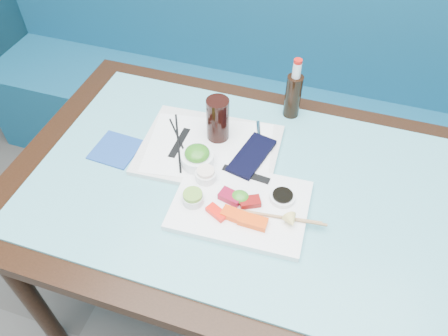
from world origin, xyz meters
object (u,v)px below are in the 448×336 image
(seaweed_bowl, at_px, (197,159))
(dining_table, at_px, (243,203))
(sashimi_plate, at_px, (240,205))
(blue_napkin, at_px, (116,149))
(serving_tray, at_px, (209,149))
(cola_bottle_body, at_px, (293,96))
(cola_glass, at_px, (218,119))
(booth_bench, at_px, (291,108))

(seaweed_bowl, bearing_deg, dining_table, -6.43)
(sashimi_plate, xyz_separation_m, blue_napkin, (-0.43, 0.09, -0.01))
(serving_tray, height_order, seaweed_bowl, seaweed_bowl)
(cola_bottle_body, height_order, blue_napkin, cola_bottle_body)
(serving_tray, distance_m, seaweed_bowl, 0.08)
(dining_table, distance_m, sashimi_plate, 0.13)
(cola_glass, bearing_deg, blue_napkin, -154.01)
(cola_glass, bearing_deg, seaweed_bowl, -98.75)
(seaweed_bowl, bearing_deg, booth_bench, 79.72)
(booth_bench, relative_size, serving_tray, 7.18)
(booth_bench, xyz_separation_m, serving_tray, (-0.14, -0.75, 0.39))
(cola_bottle_body, bearing_deg, dining_table, -100.28)
(serving_tray, bearing_deg, cola_glass, 76.23)
(sashimi_plate, relative_size, cola_bottle_body, 2.41)
(serving_tray, bearing_deg, blue_napkin, -166.38)
(cola_bottle_body, distance_m, blue_napkin, 0.59)
(cola_glass, bearing_deg, sashimi_plate, -58.47)
(sashimi_plate, distance_m, cola_glass, 0.29)
(sashimi_plate, bearing_deg, cola_bottle_body, 81.21)
(dining_table, xyz_separation_m, serving_tray, (-0.14, 0.09, 0.10))
(dining_table, distance_m, blue_napkin, 0.43)
(blue_napkin, bearing_deg, cola_glass, 25.99)
(dining_table, height_order, serving_tray, serving_tray)
(sashimi_plate, xyz_separation_m, serving_tray, (-0.15, 0.18, -0.00))
(dining_table, height_order, blue_napkin, blue_napkin)
(sashimi_plate, bearing_deg, blue_napkin, 165.30)
(sashimi_plate, height_order, cola_glass, cola_glass)
(sashimi_plate, relative_size, blue_napkin, 2.74)
(booth_bench, distance_m, serving_tray, 0.86)
(sashimi_plate, height_order, serving_tray, sashimi_plate)
(booth_bench, xyz_separation_m, sashimi_plate, (0.01, -0.93, 0.39))
(sashimi_plate, distance_m, serving_tray, 0.24)
(serving_tray, relative_size, cola_bottle_body, 2.77)
(booth_bench, distance_m, blue_napkin, 1.01)
(seaweed_bowl, bearing_deg, serving_tray, 82.41)
(cola_bottle_body, bearing_deg, booth_bench, 97.17)
(serving_tray, bearing_deg, cola_bottle_body, 47.87)
(booth_bench, xyz_separation_m, seaweed_bowl, (-0.15, -0.82, 0.42))
(booth_bench, bearing_deg, cola_bottle_body, -82.83)
(booth_bench, bearing_deg, sashimi_plate, -89.10)
(sashimi_plate, height_order, cola_bottle_body, cola_bottle_body)
(cola_bottle_body, bearing_deg, serving_tray, -128.67)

